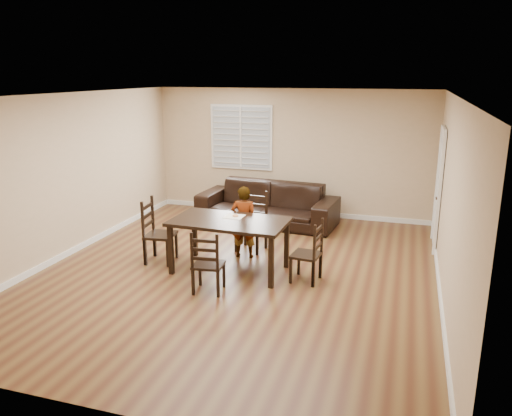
# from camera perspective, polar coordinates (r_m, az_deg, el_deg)

# --- Properties ---
(ground) EXTENTS (7.00, 7.00, 0.00)m
(ground) POSITION_cam_1_polar(r_m,az_deg,el_deg) (7.87, -2.15, -7.31)
(ground) COLOR brown
(ground) RESTS_ON ground
(room) EXTENTS (6.04, 7.04, 2.72)m
(room) POSITION_cam_1_polar(r_m,az_deg,el_deg) (7.52, -1.58, 5.98)
(room) COLOR #C9AC87
(room) RESTS_ON ground
(dining_table) EXTENTS (1.80, 1.05, 0.83)m
(dining_table) POSITION_cam_1_polar(r_m,az_deg,el_deg) (7.68, -3.05, -2.00)
(dining_table) COLOR black
(dining_table) RESTS_ON ground
(chair_near) EXTENTS (0.52, 0.49, 1.04)m
(chair_near) POSITION_cam_1_polar(r_m,az_deg,el_deg) (8.76, -0.23, -1.65)
(chair_near) COLOR black
(chair_near) RESTS_ON ground
(chair_far) EXTENTS (0.46, 0.43, 0.92)m
(chair_far) POSITION_cam_1_polar(r_m,az_deg,el_deg) (6.99, -5.71, -6.66)
(chair_far) COLOR black
(chair_far) RESTS_ON ground
(chair_left) EXTENTS (0.50, 0.52, 1.06)m
(chair_left) POSITION_cam_1_polar(r_m,az_deg,el_deg) (8.32, -11.70, -2.83)
(chair_left) COLOR black
(chair_left) RESTS_ON ground
(chair_right) EXTENTS (0.44, 0.47, 0.95)m
(chair_right) POSITION_cam_1_polar(r_m,az_deg,el_deg) (7.40, 6.59, -5.31)
(chair_right) COLOR black
(chair_right) RESTS_ON ground
(child) EXTENTS (0.48, 0.35, 1.22)m
(child) POSITION_cam_1_polar(r_m,az_deg,el_deg) (8.29, -1.39, -1.62)
(child) COLOR gray
(child) RESTS_ON ground
(napkin) EXTENTS (0.30, 0.30, 0.00)m
(napkin) POSITION_cam_1_polar(r_m,az_deg,el_deg) (7.83, -2.52, -0.97)
(napkin) COLOR beige
(napkin) RESTS_ON dining_table
(donut) EXTENTS (0.09, 0.09, 0.03)m
(donut) POSITION_cam_1_polar(r_m,az_deg,el_deg) (7.82, -2.37, -0.84)
(donut) COLOR #CE8149
(donut) RESTS_ON napkin
(sofa) EXTENTS (2.92, 1.35, 0.83)m
(sofa) POSITION_cam_1_polar(r_m,az_deg,el_deg) (10.25, 1.28, 0.52)
(sofa) COLOR black
(sofa) RESTS_ON ground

